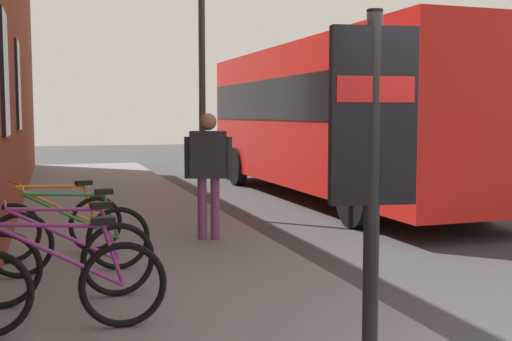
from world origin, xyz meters
name	(u,v)px	position (x,y,z in m)	size (l,w,h in m)	color
ground	(311,232)	(6.00, -1.00, 0.00)	(60.00, 60.00, 0.00)	#38383A
sidewalk_pavement	(123,217)	(8.00, 1.75, 0.06)	(24.00, 3.50, 0.12)	slate
bicycle_beside_lamp	(58,286)	(1.95, 2.91, 0.51)	(0.48, 1.77, 0.97)	black
bicycle_under_window	(63,261)	(2.81, 2.85, 0.51)	(0.48, 1.77, 0.97)	black
bicycle_end_of_row	(71,239)	(3.90, 2.75, 0.51)	(0.48, 1.77, 0.97)	black
bicycle_nearest_sign	(56,226)	(4.81, 2.90, 0.51)	(0.70, 1.69, 0.97)	black
transit_info_sign	(373,141)	(0.23, 1.02, 1.72)	(0.16, 0.56, 2.40)	black
city_bus	(334,112)	(9.48, -3.00, 1.92)	(10.53, 2.74, 3.35)	red
pedestrian_near_bus	(208,163)	(5.34, 0.84, 1.20)	(0.39, 0.65, 1.78)	#723F72
street_lamp	(202,24)	(8.03, 0.30, 3.49)	(0.28, 0.28, 5.75)	#333338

